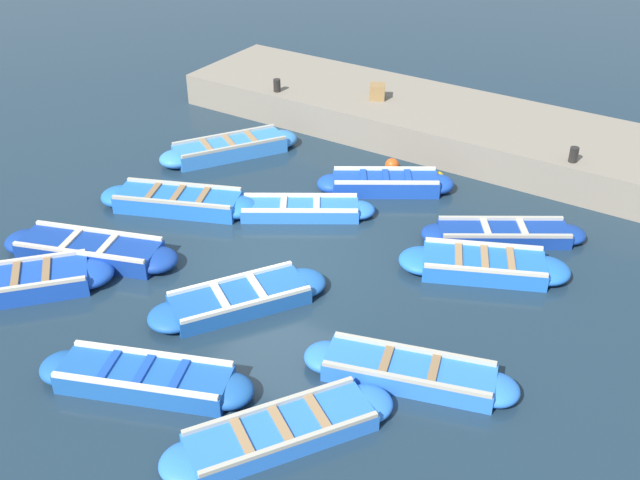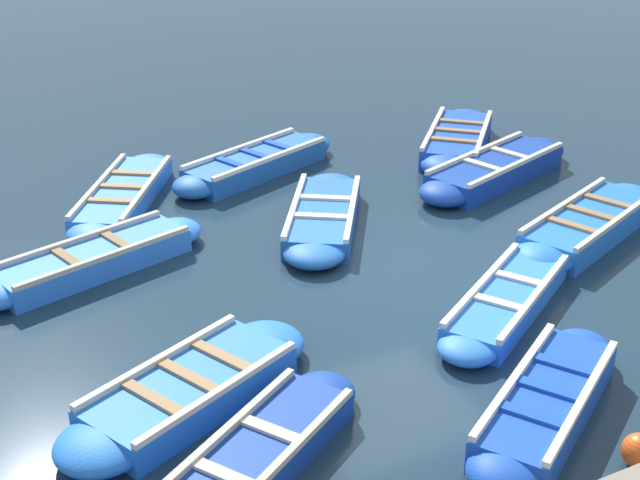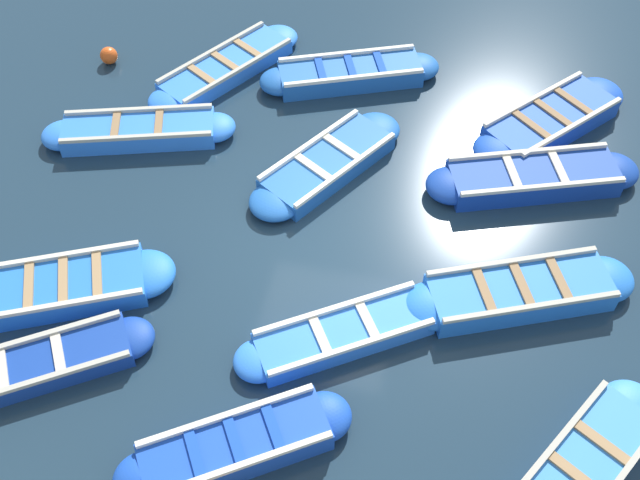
{
  "view_description": "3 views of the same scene",
  "coord_description": "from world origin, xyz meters",
  "views": [
    {
      "loc": [
        -10.17,
        -7.53,
        8.41
      ],
      "look_at": [
        0.65,
        -0.64,
        0.38
      ],
      "focal_mm": 42.0,
      "sensor_mm": 36.0,
      "label": 1
    },
    {
      "loc": [
        9.61,
        -6.03,
        5.82
      ],
      "look_at": [
        -0.73,
        -0.79,
        0.23
      ],
      "focal_mm": 50.0,
      "sensor_mm": 36.0,
      "label": 2
    },
    {
      "loc": [
        7.67,
        1.49,
        9.45
      ],
      "look_at": [
        0.44,
        -0.01,
        0.52
      ],
      "focal_mm": 42.0,
      "sensor_mm": 36.0,
      "label": 3
    }
  ],
  "objects": [
    {
      "name": "ground_plane",
      "position": [
        0.0,
        0.0,
        0.0
      ],
      "size": [
        120.0,
        120.0,
        0.0
      ],
      "primitive_type": "plane",
      "color": "#1C303F"
    },
    {
      "name": "boat_tucked",
      "position": [
        -1.59,
        -0.3,
        0.16
      ],
      "size": [
        3.37,
        2.62,
        0.38
      ],
      "color": "#1E59AD",
      "rests_on": "ground"
    },
    {
      "name": "boat_mid_row",
      "position": [
        -1.71,
        -3.85,
        0.17
      ],
      "size": [
        1.72,
        3.61,
        0.4
      ],
      "color": "blue",
      "rests_on": "ground"
    },
    {
      "name": "boat_inner_gap",
      "position": [
        1.87,
        -3.69,
        0.18
      ],
      "size": [
        2.22,
        3.44,
        0.41
      ],
      "color": "blue",
      "rests_on": "ground"
    },
    {
      "name": "boat_stern_in",
      "position": [
        -3.85,
        -2.82,
        0.15
      ],
      "size": [
        3.53,
        2.7,
        0.36
      ],
      "color": "blue",
      "rests_on": "ground"
    },
    {
      "name": "boat_far_corner",
      "position": [
        -1.94,
        3.25,
        0.19
      ],
      "size": [
        2.03,
        3.84,
        0.45
      ],
      "color": "navy",
      "rests_on": "ground"
    },
    {
      "name": "boat_centre",
      "position": [
        3.25,
        -3.58,
        0.15
      ],
      "size": [
        2.48,
        3.34,
        0.36
      ],
      "color": "navy",
      "rests_on": "ground"
    },
    {
      "name": "boat_broadside",
      "position": [
        -4.12,
        -0.35,
        0.18
      ],
      "size": [
        2.04,
        3.63,
        0.42
      ],
      "color": "#1E59AD",
      "rests_on": "ground"
    },
    {
      "name": "boat_near_quay",
      "position": [
        1.81,
        0.63,
        0.15
      ],
      "size": [
        2.39,
        3.21,
        0.36
      ],
      "color": "blue",
      "rests_on": "ground"
    },
    {
      "name": "boat_alongside",
      "position": [
        0.57,
        3.11,
        0.19
      ],
      "size": [
        2.18,
        3.72,
        0.45
      ],
      "color": "blue",
      "rests_on": "ground"
    },
    {
      "name": "boat_end_of_row",
      "position": [
        -3.49,
        3.53,
        0.19
      ],
      "size": [
        3.28,
        3.11,
        0.44
      ],
      "color": "#1947B7",
      "rests_on": "ground"
    },
    {
      "name": "boat_bow_out",
      "position": [
        3.84,
        -0.43,
        0.2
      ],
      "size": [
        2.34,
        3.13,
        0.45
      ],
      "color": "#1947B7",
      "rests_on": "ground"
    },
    {
      "name": "buoy_white_drifting",
      "position": [
        -3.72,
        -5.25,
        0.18
      ],
      "size": [
        0.35,
        0.35,
        0.35
      ],
      "primitive_type": "sphere",
      "color": "#E05119",
      "rests_on": "ground"
    }
  ]
}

